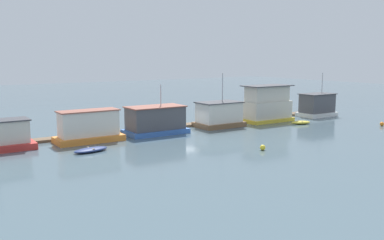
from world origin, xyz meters
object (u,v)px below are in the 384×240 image
object	(u,v)px
houseboat_orange	(89,127)
buoy_yellow	(263,147)
houseboat_red	(5,136)
houseboat_white	(317,105)
dinghy_navy	(91,150)
dinghy_yellow	(301,122)
houseboat_blue	(156,121)
houseboat_brown	(219,115)
houseboat_yellow	(267,105)
buoy_orange	(382,124)

from	to	relation	value
houseboat_orange	buoy_yellow	size ratio (longest dim) A/B	13.29
houseboat_red	houseboat_orange	xyz separation A→B (m)	(8.29, -0.77, 0.23)
houseboat_orange	houseboat_red	bearing A→B (deg)	174.67
houseboat_white	dinghy_navy	distance (m)	37.99
houseboat_red	houseboat_orange	bearing A→B (deg)	-5.33
dinghy_yellow	buoy_yellow	world-z (taller)	buoy_yellow
houseboat_blue	houseboat_white	bearing A→B (deg)	-1.01
dinghy_yellow	buoy_yellow	xyz separation A→B (m)	(-15.35, -9.20, 0.04)
houseboat_red	houseboat_blue	bearing A→B (deg)	-1.69
houseboat_red	houseboat_brown	distance (m)	25.95
houseboat_brown	houseboat_yellow	xyz separation A→B (m)	(8.37, -0.02, 0.77)
houseboat_white	dinghy_yellow	size ratio (longest dim) A/B	2.27
houseboat_red	houseboat_orange	size ratio (longest dim) A/B	0.97
houseboat_red	houseboat_blue	xyz separation A→B (m)	(16.59, -0.49, 0.23)
buoy_orange	houseboat_white	bearing A→B (deg)	89.56
dinghy_navy	buoy_orange	bearing A→B (deg)	-9.55
houseboat_orange	houseboat_white	size ratio (longest dim) A/B	1.09
houseboat_red	dinghy_yellow	bearing A→B (deg)	-7.89
houseboat_yellow	dinghy_yellow	xyz separation A→B (m)	(2.12, -4.45, -2.10)
houseboat_brown	houseboat_yellow	distance (m)	8.40
houseboat_orange	houseboat_brown	size ratio (longest dim) A/B	1.03
houseboat_yellow	houseboat_blue	bearing A→B (deg)	179.63
buoy_orange	houseboat_yellow	bearing A→B (deg)	131.16
houseboat_orange	houseboat_blue	world-z (taller)	houseboat_blue
houseboat_orange	buoy_yellow	bearing A→B (deg)	-46.47
houseboat_orange	dinghy_yellow	size ratio (longest dim) A/B	2.46
houseboat_white	dinghy_yellow	bearing A→B (deg)	-152.79
houseboat_orange	dinghy_navy	world-z (taller)	houseboat_orange
houseboat_brown	buoy_orange	world-z (taller)	houseboat_brown
houseboat_white	buoy_orange	xyz separation A→B (m)	(-0.08, -11.01, -1.39)
dinghy_navy	houseboat_orange	bearing A→B (deg)	71.77
houseboat_blue	dinghy_navy	bearing A→B (deg)	-152.41
houseboat_red	dinghy_yellow	world-z (taller)	houseboat_red
houseboat_orange	houseboat_blue	bearing A→B (deg)	1.97
houseboat_red	houseboat_brown	xyz separation A→B (m)	(25.95, -0.58, 0.22)
houseboat_red	houseboat_brown	size ratio (longest dim) A/B	1.00
houseboat_yellow	dinghy_navy	world-z (taller)	houseboat_yellow
houseboat_red	houseboat_brown	world-z (taller)	houseboat_brown
houseboat_yellow	buoy_yellow	size ratio (longest dim) A/B	13.51
houseboat_red	houseboat_white	size ratio (longest dim) A/B	1.05
houseboat_red	houseboat_white	bearing A→B (deg)	-1.26
houseboat_brown	buoy_yellow	bearing A→B (deg)	-109.58
dinghy_yellow	buoy_yellow	size ratio (longest dim) A/B	5.39
houseboat_white	dinghy_navy	xyz separation A→B (m)	(-37.67, -4.69, -1.45)
dinghy_yellow	dinghy_navy	bearing A→B (deg)	-178.81
houseboat_red	buoy_orange	xyz separation A→B (m)	(44.27, -11.99, -1.07)
dinghy_navy	buoy_yellow	size ratio (longest dim) A/B	6.87
houseboat_blue	buoy_yellow	world-z (taller)	houseboat_blue
houseboat_red	dinghy_yellow	size ratio (longest dim) A/B	2.38
houseboat_yellow	houseboat_red	bearing A→B (deg)	178.99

